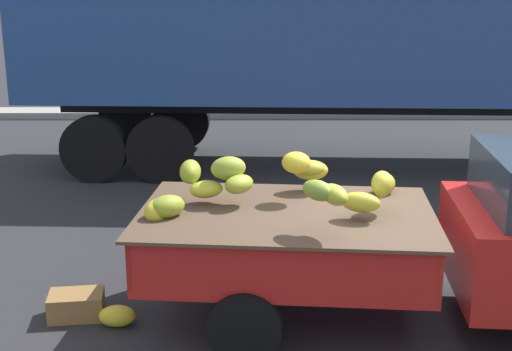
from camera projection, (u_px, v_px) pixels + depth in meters
ground at (410, 308)px, 6.97m from camera, size 220.00×220.00×0.00m
curb_strip at (318, 113)px, 16.91m from camera, size 80.00×0.80×0.16m
pickup_truck at (489, 237)px, 6.40m from camera, size 4.97×2.17×1.70m
semi_trailer at (374, 20)px, 11.75m from camera, size 12.09×3.06×3.95m
fallen_banana_bunch_near_tailgate at (116, 316)px, 6.58m from camera, size 0.35×0.24×0.20m
produce_crate at (75, 305)px, 6.76m from camera, size 0.56×0.43×0.25m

